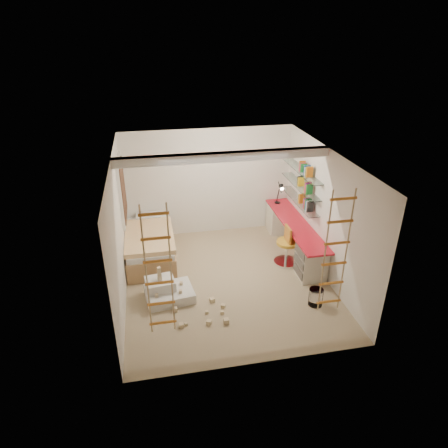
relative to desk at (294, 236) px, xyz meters
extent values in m
plane|color=tan|center=(-1.72, -0.86, -0.40)|extent=(4.50, 4.50, 0.00)
cube|color=white|center=(-1.72, -0.56, 2.12)|extent=(4.00, 0.18, 0.16)
cube|color=white|center=(-3.69, 0.64, 1.15)|extent=(0.06, 1.15, 1.35)
cube|color=#4C2D1E|center=(-3.65, 0.64, 1.15)|extent=(0.02, 1.00, 1.20)
cylinder|color=white|center=(-0.25, -1.92, -0.24)|extent=(0.27, 0.27, 0.33)
cube|color=red|center=(0.00, -0.03, 0.33)|extent=(0.55, 2.80, 0.04)
cube|color=beige|center=(0.00, 1.07, -0.05)|extent=(0.52, 0.55, 0.71)
cube|color=beige|center=(0.00, -1.03, -0.05)|extent=(0.52, 0.55, 0.71)
cube|color=#4C4742|center=(-0.27, -1.03, 0.21)|extent=(0.02, 0.50, 0.18)
cube|color=#4C4742|center=(-0.27, -1.03, -0.01)|extent=(0.02, 0.50, 0.18)
cube|color=#4C4742|center=(-0.27, -1.03, -0.23)|extent=(0.02, 0.50, 0.18)
cube|color=white|center=(0.15, 0.27, 0.75)|extent=(0.25, 1.80, 0.01)
cube|color=white|center=(0.15, 0.27, 1.10)|extent=(0.25, 1.80, 0.01)
cube|color=white|center=(0.15, 0.27, 1.45)|extent=(0.25, 1.80, 0.01)
cube|color=#AD7F51|center=(-3.20, 0.37, -0.18)|extent=(1.00, 2.00, 0.45)
cube|color=white|center=(-3.20, 0.37, 0.11)|extent=(0.95, 1.95, 0.12)
cube|color=#FBA134|center=(-3.20, 0.22, 0.22)|extent=(1.02, 1.60, 0.10)
cube|color=white|center=(-3.20, 1.17, 0.23)|extent=(0.55, 0.35, 0.12)
cylinder|color=black|center=(-0.05, 1.12, 0.36)|extent=(0.14, 0.14, 0.02)
cylinder|color=black|center=(-0.05, 1.12, 0.55)|extent=(0.02, 0.15, 0.36)
cylinder|color=black|center=(-0.05, 1.02, 0.80)|extent=(0.02, 0.27, 0.20)
cone|color=black|center=(-0.05, 0.90, 0.85)|extent=(0.12, 0.14, 0.15)
cylinder|color=#FFEABF|center=(-0.05, 0.86, 0.82)|extent=(0.08, 0.04, 0.08)
cylinder|color=gold|center=(-0.32, -0.44, 0.11)|extent=(0.46, 0.46, 0.07)
cube|color=#BA7023|center=(-0.32, -0.44, 0.32)|extent=(0.05, 0.35, 0.33)
cylinder|color=silver|center=(-0.32, -0.44, -0.12)|extent=(0.05, 0.05, 0.46)
cylinder|color=silver|center=(-0.32, -0.44, -0.38)|extent=(0.53, 0.53, 0.05)
cube|color=silver|center=(-2.90, -1.21, -0.31)|extent=(0.96, 0.79, 0.19)
cube|color=silver|center=(-3.06, -1.13, -0.11)|extent=(0.59, 0.50, 0.19)
cube|color=#CCB284|center=(-3.06, -1.13, 0.03)|extent=(0.09, 0.09, 0.08)
cube|color=#CCB284|center=(-3.06, -1.13, 0.10)|extent=(0.08, 0.08, 0.07)
cube|color=#CCB284|center=(-3.06, -1.13, 0.20)|extent=(0.07, 0.07, 0.12)
cube|color=#CCB284|center=(-2.70, -1.35, -0.18)|extent=(0.06, 0.06, 0.06)
cube|color=#CCB284|center=(-2.66, -1.09, -0.18)|extent=(0.06, 0.06, 0.06)
cube|color=#CCB284|center=(-3.14, -1.39, -0.18)|extent=(0.06, 0.06, 0.06)
cube|color=#CCB284|center=(-2.01, -1.86, -0.37)|extent=(0.07, 0.07, 0.07)
cube|color=#CCB284|center=(-1.98, -2.12, -0.37)|extent=(0.07, 0.07, 0.07)
cube|color=#CCB284|center=(-1.95, -1.69, -0.37)|extent=(0.07, 0.07, 0.07)
cube|color=#CCB284|center=(-2.68, -2.04, -0.37)|extent=(0.07, 0.07, 0.07)
cube|color=#CCB284|center=(-2.83, -1.62, -0.37)|extent=(0.07, 0.07, 0.07)
cube|color=#CCB284|center=(-2.28, -1.80, -0.37)|extent=(0.07, 0.07, 0.07)
cube|color=#CCB284|center=(-2.28, -2.09, -0.37)|extent=(0.07, 0.07, 0.07)
cube|color=#CCB284|center=(-2.12, -1.48, -0.37)|extent=(0.07, 0.07, 0.07)
cube|color=#CCB284|center=(-2.76, -2.07, -0.37)|extent=(0.07, 0.07, 0.07)
cube|color=#262626|center=(0.15, 0.27, 0.86)|extent=(0.14, 0.70, 0.22)
cube|color=white|center=(0.15, 0.27, 1.21)|extent=(0.14, 0.46, 0.22)
cube|color=#194CA5|center=(0.15, 0.27, 1.56)|extent=(0.14, 0.64, 0.22)
camera|label=1|loc=(-3.07, -7.47, 4.26)|focal=32.00mm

